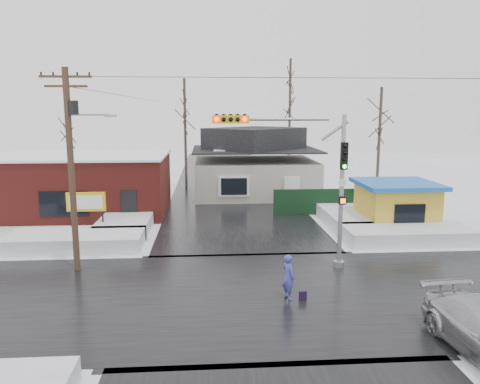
{
  "coord_description": "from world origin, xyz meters",
  "views": [
    {
      "loc": [
        -2.03,
        -17.37,
        7.22
      ],
      "look_at": [
        -0.35,
        6.44,
        3.0
      ],
      "focal_mm": 35.0,
      "sensor_mm": 36.0,
      "label": 1
    }
  ],
  "objects": [
    {
      "name": "utility_pole",
      "position": [
        -7.93,
        3.5,
        5.11
      ],
      "size": [
        3.15,
        0.44,
        9.0
      ],
      "color": "#382619",
      "rests_on": "ground"
    },
    {
      "name": "snowbank_nside_e",
      "position": [
        7.0,
        12.0,
        0.4
      ],
      "size": [
        3.0,
        8.0,
        0.8
      ],
      "primitive_type": "cube",
      "color": "white",
      "rests_on": "ground"
    },
    {
      "name": "marquee_sign",
      "position": [
        -9.0,
        9.49,
        1.92
      ],
      "size": [
        2.2,
        0.21,
        2.55
      ],
      "color": "black",
      "rests_on": "ground"
    },
    {
      "name": "house",
      "position": [
        2.0,
        22.0,
        2.62
      ],
      "size": [
        10.4,
        8.4,
        5.76
      ],
      "color": "#B0AC9F",
      "rests_on": "ground"
    },
    {
      "name": "road_ns",
      "position": [
        0.0,
        0.0,
        0.01
      ],
      "size": [
        10.0,
        120.0,
        0.02
      ],
      "primitive_type": "cube",
      "color": "black",
      "rests_on": "ground"
    },
    {
      "name": "kiosk",
      "position": [
        9.5,
        9.99,
        1.46
      ],
      "size": [
        4.6,
        4.6,
        2.88
      ],
      "color": "gold",
      "rests_on": "ground"
    },
    {
      "name": "tree_far_west",
      "position": [
        -14.0,
        24.0,
        6.36
      ],
      "size": [
        3.0,
        3.0,
        8.0
      ],
      "color": "#332821",
      "rests_on": "ground"
    },
    {
      "name": "ground",
      "position": [
        0.0,
        0.0,
        0.0
      ],
      "size": [
        120.0,
        120.0,
        0.0
      ],
      "primitive_type": "plane",
      "color": "white",
      "rests_on": "ground"
    },
    {
      "name": "snowbank_nw",
      "position": [
        -9.0,
        7.0,
        0.4
      ],
      "size": [
        7.0,
        3.0,
        0.8
      ],
      "primitive_type": "cube",
      "color": "white",
      "rests_on": "ground"
    },
    {
      "name": "traffic_signal",
      "position": [
        2.43,
        2.97,
        4.54
      ],
      "size": [
        6.05,
        0.68,
        7.0
      ],
      "color": "gray",
      "rests_on": "ground"
    },
    {
      "name": "brick_building",
      "position": [
        -11.0,
        15.99,
        2.08
      ],
      "size": [
        12.2,
        8.2,
        4.12
      ],
      "color": "maroon",
      "rests_on": "ground"
    },
    {
      "name": "tree_far_mid",
      "position": [
        6.0,
        28.0,
        9.54
      ],
      "size": [
        3.0,
        3.0,
        12.0
      ],
      "color": "#332821",
      "rests_on": "ground"
    },
    {
      "name": "snowbank_nside_w",
      "position": [
        -7.0,
        12.0,
        0.4
      ],
      "size": [
        3.0,
        8.0,
        0.8
      ],
      "primitive_type": "cube",
      "color": "white",
      "rests_on": "ground"
    },
    {
      "name": "pedestrian",
      "position": [
        1.02,
        -0.49,
        0.89
      ],
      "size": [
        0.65,
        0.76,
        1.77
      ],
      "primitive_type": "imported",
      "rotation": [
        0.0,
        0.0,
        1.98
      ],
      "color": "#3C47AA",
      "rests_on": "ground"
    },
    {
      "name": "road_ew",
      "position": [
        0.0,
        0.0,
        0.01
      ],
      "size": [
        120.0,
        10.0,
        0.02
      ],
      "primitive_type": "cube",
      "color": "black",
      "rests_on": "ground"
    },
    {
      "name": "tree_far_right",
      "position": [
        12.0,
        20.0,
        7.16
      ],
      "size": [
        3.0,
        3.0,
        9.0
      ],
      "color": "#332821",
      "rests_on": "ground"
    },
    {
      "name": "tree_far_left",
      "position": [
        -4.0,
        26.0,
        7.95
      ],
      "size": [
        3.0,
        3.0,
        10.0
      ],
      "color": "#332821",
      "rests_on": "ground"
    },
    {
      "name": "snowbank_ne",
      "position": [
        9.0,
        7.0,
        0.4
      ],
      "size": [
        7.0,
        3.0,
        0.8
      ],
      "primitive_type": "cube",
      "color": "white",
      "rests_on": "ground"
    },
    {
      "name": "fence",
      "position": [
        6.5,
        14.0,
        0.9
      ],
      "size": [
        8.0,
        0.12,
        1.8
      ],
      "primitive_type": "cube",
      "color": "black",
      "rests_on": "ground"
    },
    {
      "name": "shopping_bag",
      "position": [
        1.56,
        -0.67,
        0.17
      ],
      "size": [
        0.3,
        0.17,
        0.35
      ],
      "primitive_type": "cube",
      "rotation": [
        0.0,
        0.0,
        0.2
      ],
      "color": "black",
      "rests_on": "ground"
    }
  ]
}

